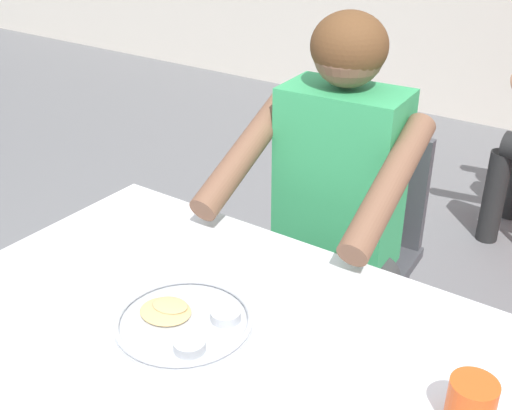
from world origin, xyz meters
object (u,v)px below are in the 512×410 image
object	(u,v)px
drinking_cup	(471,403)
chair_foreground	(352,242)
table_foreground	(217,355)
thali_tray	(185,320)
diner_foreground	(326,200)

from	to	relation	value
drinking_cup	chair_foreground	xyz separation A→B (m)	(-0.60, 0.78, -0.28)
drinking_cup	table_foreground	bearing A→B (deg)	-175.91
table_foreground	thali_tray	xyz separation A→B (m)	(-0.06, -0.03, 0.08)
thali_tray	table_foreground	bearing A→B (deg)	29.74
drinking_cup	chair_foreground	distance (m)	1.02
chair_foreground	diner_foreground	distance (m)	0.33
table_foreground	thali_tray	size ratio (longest dim) A/B	4.34
drinking_cup	diner_foreground	bearing A→B (deg)	136.16
thali_tray	diner_foreground	bearing A→B (deg)	92.33
chair_foreground	diner_foreground	world-z (taller)	diner_foreground
table_foreground	diner_foreground	bearing A→B (deg)	97.72
thali_tray	diner_foreground	distance (m)	0.63
thali_tray	diner_foreground	world-z (taller)	diner_foreground
table_foreground	drinking_cup	distance (m)	0.52
thali_tray	chair_foreground	xyz separation A→B (m)	(-0.04, 0.85, -0.24)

